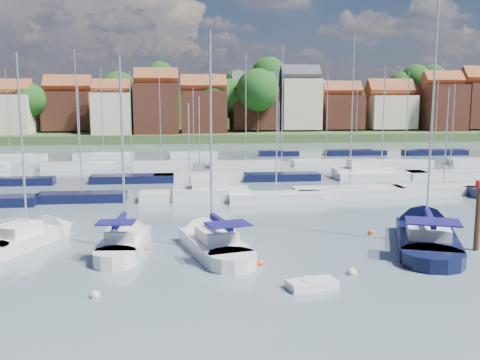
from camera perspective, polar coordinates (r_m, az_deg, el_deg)
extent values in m
plane|color=#4C5F68|center=(70.13, 0.34, 0.99)|extent=(260.00, 260.00, 0.00)
cube|color=silver|center=(34.47, -12.22, -6.94)|extent=(2.97, 6.21, 1.20)
cone|color=silver|center=(38.07, -11.20, -5.41)|extent=(2.73, 3.12, 2.52)
cylinder|color=silver|center=(31.63, -13.21, -8.41)|extent=(2.70, 2.70, 1.20)
cube|color=silver|center=(33.83, -12.40, -5.58)|extent=(1.95, 2.64, 0.70)
cylinder|color=#B2B2B7|center=(33.77, -12.44, 3.43)|extent=(0.14, 0.14, 11.19)
cylinder|color=#B2B2B7|center=(32.83, -12.72, -4.50)|extent=(0.35, 3.35, 0.10)
cube|color=#140F4F|center=(32.80, -12.73, -4.25)|extent=(0.54, 3.20, 0.35)
cube|color=#140F4F|center=(31.72, -13.11, -4.42)|extent=(2.25, 1.67, 0.08)
cube|color=silver|center=(33.45, -2.78, -7.23)|extent=(4.40, 7.27, 1.20)
cone|color=silver|center=(37.38, -4.76, -5.54)|extent=(3.55, 3.89, 2.83)
cylinder|color=silver|center=(30.37, -0.83, -8.89)|extent=(3.43, 3.43, 1.20)
cube|color=silver|center=(32.77, -2.55, -5.85)|extent=(2.61, 3.22, 0.70)
cylinder|color=#B2B2B7|center=(32.70, -3.12, 4.66)|extent=(0.14, 0.14, 12.56)
cylinder|color=#B2B2B7|center=(31.69, -2.03, -4.76)|extent=(1.02, 3.68, 0.10)
cube|color=#140F4F|center=(31.66, -2.04, -4.50)|extent=(1.17, 3.54, 0.35)
cube|color=#140F4F|center=(30.50, -1.31, -4.72)|extent=(2.74, 2.23, 0.08)
cube|color=black|center=(36.75, 19.25, -6.26)|extent=(6.35, 9.27, 1.20)
cone|color=black|center=(41.93, 18.67, -4.40)|extent=(4.80, 5.15, 3.57)
cylinder|color=black|center=(32.64, 19.85, -8.16)|extent=(4.59, 4.59, 1.20)
cube|color=silver|center=(35.94, 19.40, -5.03)|extent=(3.59, 4.22, 0.70)
cylinder|color=#B2B2B7|center=(36.17, 19.87, 7.45)|extent=(0.14, 0.14, 16.21)
cylinder|color=#B2B2B7|center=(34.60, 19.63, -4.12)|extent=(1.77, 4.49, 0.10)
cube|color=#140F4F|center=(34.57, 19.64, -3.88)|extent=(1.87, 4.33, 0.35)
cube|color=#140F4F|center=(33.04, 19.89, -4.20)|extent=(3.59, 3.07, 0.08)
cube|color=silver|center=(37.50, -22.12, -6.12)|extent=(4.97, 6.86, 1.20)
cone|color=silver|center=(40.51, -18.54, -4.85)|extent=(3.66, 3.88, 2.64)
cube|color=silver|center=(36.96, -22.64, -4.84)|extent=(2.76, 3.16, 0.70)
cylinder|color=#B2B2B7|center=(36.81, -22.24, 3.56)|extent=(0.14, 0.14, 11.38)
cylinder|color=#B2B2B7|center=(36.13, -23.62, -3.82)|extent=(1.51, 3.26, 0.10)
cube|color=silver|center=(27.53, 7.67, -11.02)|extent=(2.69, 1.70, 0.49)
cylinder|color=silver|center=(27.49, 7.68, -10.75)|extent=(1.16, 1.16, 0.31)
cylinder|color=#4C331E|center=(36.64, 23.95, -5.23)|extent=(0.36, 0.36, 6.66)
cube|color=red|center=(36.05, 24.25, -0.42)|extent=(0.40, 0.40, 0.44)
sphere|color=beige|center=(27.08, -15.18, -12.00)|extent=(0.48, 0.48, 0.48)
sphere|color=#D85914|center=(30.96, 2.23, -9.04)|extent=(0.46, 0.46, 0.46)
sphere|color=beige|center=(29.98, 11.86, -9.82)|extent=(0.54, 0.54, 0.54)
sphere|color=#D85914|center=(38.74, 13.81, -5.64)|extent=(0.45, 0.45, 0.45)
sphere|color=#D85914|center=(34.41, -10.15, -7.34)|extent=(0.52, 0.52, 0.52)
cube|color=black|center=(51.26, -16.47, -1.85)|extent=(8.01, 2.24, 1.00)
cylinder|color=#B2B2B7|center=(50.57, -16.74, 4.38)|extent=(0.12, 0.12, 10.16)
cube|color=silver|center=(50.09, -5.39, -1.77)|extent=(9.22, 2.58, 1.00)
cylinder|color=#B2B2B7|center=(49.46, -5.46, 3.47)|extent=(0.12, 0.12, 8.18)
cube|color=silver|center=(49.25, 3.87, -1.93)|extent=(8.78, 2.46, 1.00)
cylinder|color=#B2B2B7|center=(48.50, 3.95, 5.09)|extent=(0.12, 0.12, 11.06)
cube|color=silver|center=(53.03, 11.60, -1.32)|extent=(10.79, 3.02, 1.00)
cylinder|color=#B2B2B7|center=(52.26, 11.87, 7.28)|extent=(0.12, 0.12, 14.87)
cube|color=silver|center=(57.06, 20.86, -1.01)|extent=(10.13, 2.84, 1.00)
cylinder|color=#B2B2B7|center=(56.46, 21.15, 4.29)|extent=(0.12, 0.12, 9.59)
cube|color=silver|center=(49.92, -3.14, -1.60)|extent=(7.00, 2.60, 1.40)
cube|color=silver|center=(49.74, -3.15, -0.35)|extent=(3.50, 2.20, 1.30)
cube|color=black|center=(63.17, -22.06, -0.19)|extent=(6.54, 1.83, 1.00)
cylinder|color=#B2B2B7|center=(62.64, -22.33, 4.50)|extent=(0.12, 0.12, 9.37)
cube|color=black|center=(61.63, -11.39, 0.08)|extent=(9.30, 2.60, 1.00)
cylinder|color=#B2B2B7|center=(61.02, -11.57, 5.88)|extent=(0.12, 0.12, 11.48)
cube|color=silver|center=(61.76, -4.31, 0.24)|extent=(10.40, 2.91, 1.00)
cylinder|color=#B2B2B7|center=(61.23, -4.36, 4.77)|extent=(0.12, 0.12, 8.77)
cube|color=black|center=(62.05, 4.44, 0.28)|extent=(8.80, 2.46, 1.00)
cylinder|color=#B2B2B7|center=(61.40, 4.52, 7.37)|extent=(0.12, 0.12, 14.33)
cube|color=silver|center=(65.17, 14.82, 0.42)|extent=(10.73, 3.00, 1.00)
cylinder|color=#B2B2B7|center=(64.59, 15.04, 6.20)|extent=(0.12, 0.12, 12.14)
cube|color=silver|center=(68.46, 21.47, 0.49)|extent=(10.48, 2.93, 1.00)
cylinder|color=#B2B2B7|center=(67.94, 21.74, 5.20)|extent=(0.12, 0.12, 10.28)
cube|color=silver|center=(65.27, 12.97, 0.63)|extent=(7.00, 2.60, 1.40)
cube|color=silver|center=(65.13, 13.00, 1.59)|extent=(3.50, 2.20, 1.30)
cube|color=silver|center=(75.12, -16.74, 1.41)|extent=(9.71, 2.72, 1.00)
cylinder|color=#B2B2B7|center=(74.57, -17.01, 7.47)|extent=(0.12, 0.12, 14.88)
cube|color=silver|center=(74.18, -8.41, 1.60)|extent=(8.49, 2.38, 1.00)
cylinder|color=#B2B2B7|center=(73.68, -8.52, 6.35)|extent=(0.12, 0.12, 11.31)
cube|color=silver|center=(73.90, 0.62, 1.66)|extent=(10.16, 2.85, 1.00)
cylinder|color=#B2B2B7|center=(73.35, 0.63, 7.72)|extent=(0.12, 0.12, 14.59)
cube|color=silver|center=(76.18, 9.14, 1.77)|extent=(9.53, 2.67, 1.00)
cylinder|color=#B2B2B7|center=(75.68, 9.26, 6.62)|extent=(0.12, 0.12, 11.91)
cube|color=silver|center=(78.50, 17.17, 1.69)|extent=(7.62, 2.13, 1.00)
cylinder|color=#B2B2B7|center=(78.02, 17.39, 6.48)|extent=(0.12, 0.12, 12.13)
cube|color=silver|center=(89.18, -23.26, 2.17)|extent=(10.37, 2.90, 1.00)
cylinder|color=#B2B2B7|center=(88.74, -23.54, 6.73)|extent=(0.12, 0.12, 13.20)
cube|color=silver|center=(86.98, -14.32, 2.46)|extent=(9.24, 2.59, 1.00)
cylinder|color=#B2B2B7|center=(86.53, -14.50, 7.13)|extent=(0.12, 0.12, 13.17)
cube|color=silver|center=(86.85, -4.95, 2.69)|extent=(7.57, 2.12, 1.00)
cylinder|color=#B2B2B7|center=(86.44, -5.00, 6.40)|extent=(0.12, 0.12, 10.24)
cube|color=black|center=(88.40, 4.15, 2.81)|extent=(6.58, 1.84, 1.00)
cylinder|color=#B2B2B7|center=(88.05, 4.18, 5.72)|extent=(0.12, 0.12, 8.01)
cube|color=black|center=(91.57, 12.23, 2.84)|extent=(9.92, 2.78, 1.00)
cylinder|color=#B2B2B7|center=(91.17, 12.35, 6.56)|extent=(0.12, 0.12, 10.92)
cube|color=black|center=(95.67, 20.04, 2.75)|extent=(10.55, 2.95, 1.00)
cylinder|color=#B2B2B7|center=(95.28, 20.24, 6.49)|extent=(0.12, 0.12, 11.51)
cube|color=#42542A|center=(146.55, -3.07, 5.14)|extent=(200.00, 70.00, 3.00)
cube|color=#42542A|center=(171.29, -3.54, 7.23)|extent=(200.00, 60.00, 14.00)
cube|color=beige|center=(126.81, -23.25, 6.42)|extent=(9.35, 10.04, 8.56)
cube|color=brown|center=(126.77, -23.40, 8.87)|extent=(9.54, 4.63, 4.63)
cube|color=brown|center=(129.47, -17.77, 7.05)|extent=(10.37, 9.97, 8.73)
cube|color=brown|center=(129.47, -17.89, 9.54)|extent=(10.57, 5.13, 5.13)
cube|color=beige|center=(119.04, -13.42, 6.88)|extent=(8.09, 8.80, 8.96)
cube|color=brown|center=(119.01, -13.52, 9.51)|extent=(8.25, 4.00, 4.00)
cube|color=brown|center=(119.14, -8.86, 7.50)|extent=(9.36, 10.17, 10.97)
cube|color=brown|center=(119.19, -8.94, 10.68)|extent=(9.54, 4.63, 4.63)
cube|color=brown|center=(120.83, -3.89, 7.23)|extent=(9.90, 8.56, 9.42)
cube|color=brown|center=(120.83, -3.92, 10.04)|extent=(10.10, 4.90, 4.90)
cube|color=brown|center=(126.86, 1.55, 7.60)|extent=(10.59, 8.93, 9.49)
cube|color=#383A42|center=(126.88, 1.56, 10.33)|extent=(10.80, 5.24, 5.24)
cube|color=beige|center=(127.86, 6.37, 8.05)|extent=(9.01, 8.61, 11.65)
cube|color=#383A42|center=(127.97, 6.43, 11.15)|extent=(9.19, 4.46, 4.46)
cube|color=brown|center=(131.69, 10.73, 7.17)|extent=(9.10, 9.34, 8.00)
cube|color=brown|center=(131.66, 10.79, 9.40)|extent=(9.28, 4.50, 4.50)
cube|color=beige|center=(135.18, 15.60, 7.02)|extent=(10.86, 9.59, 7.88)
cube|color=brown|center=(135.16, 15.69, 9.25)|extent=(11.07, 5.37, 5.37)
cube|color=brown|center=(137.55, 20.64, 7.20)|extent=(9.18, 9.96, 10.97)
cube|color=brown|center=(137.59, 20.79, 9.95)|extent=(9.36, 4.54, 4.54)
cylinder|color=#382619|center=(158.34, 18.13, 7.97)|extent=(0.50, 0.50, 4.47)
sphere|color=#205219|center=(158.42, 18.24, 10.16)|extent=(8.18, 8.18, 8.18)
cylinder|color=#382619|center=(125.61, -0.97, 6.17)|extent=(0.50, 0.50, 4.46)
sphere|color=#205219|center=(125.49, -0.98, 8.93)|extent=(8.15, 8.15, 8.15)
cylinder|color=#382619|center=(144.58, 3.08, 8.38)|extent=(0.50, 0.50, 5.15)
sphere|color=#205219|center=(144.71, 3.10, 11.15)|extent=(9.41, 9.41, 9.41)
cylinder|color=#382619|center=(145.48, -8.47, 8.34)|extent=(0.50, 0.50, 4.56)
sphere|color=#205219|center=(145.58, -8.53, 10.78)|extent=(8.34, 8.34, 8.34)
cylinder|color=#382619|center=(135.28, -12.74, 6.29)|extent=(0.50, 0.50, 5.15)
sphere|color=#205219|center=(135.19, -12.84, 9.25)|extent=(9.42, 9.42, 9.42)
cylinder|color=#382619|center=(139.84, -19.03, 7.16)|extent=(0.50, 0.50, 3.42)
sphere|color=#205219|center=(139.83, -19.12, 9.06)|extent=(6.26, 6.26, 6.26)
cylinder|color=#382619|center=(135.62, 3.05, 6.20)|extent=(0.50, 0.50, 3.77)
sphere|color=#205219|center=(135.49, 3.07, 8.36)|extent=(6.89, 6.89, 6.89)
cylinder|color=#382619|center=(121.28, 1.89, 6.26)|extent=(0.50, 0.50, 5.21)
sphere|color=#205219|center=(121.18, 1.90, 9.60)|extent=(9.53, 9.53, 9.53)
cylinder|color=#382619|center=(148.26, 22.06, 5.64)|extent=(0.50, 0.50, 2.97)
sphere|color=#205219|center=(148.14, 22.15, 7.20)|extent=(5.44, 5.44, 5.44)
cylinder|color=#382619|center=(123.10, -3.03, 6.20)|extent=(0.50, 0.50, 4.84)
sphere|color=#205219|center=(122.99, -3.06, 9.26)|extent=(8.85, 8.85, 8.85)
cylinder|color=#382619|center=(156.91, 16.72, 7.90)|extent=(0.50, 0.50, 3.72)
sphere|color=#205219|center=(156.95, 16.80, 9.74)|extent=(6.80, 6.80, 6.80)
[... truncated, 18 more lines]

